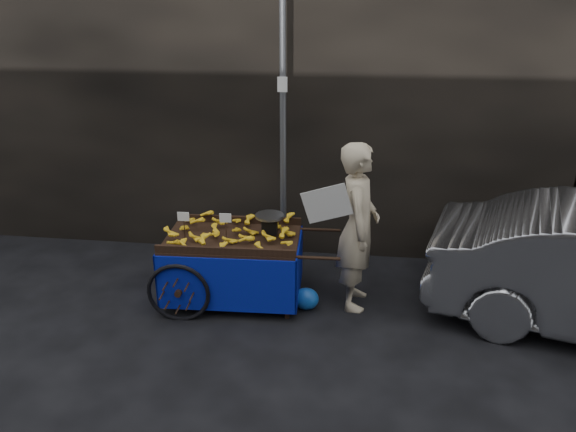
# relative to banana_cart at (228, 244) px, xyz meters

# --- Properties ---
(ground) EXTENTS (80.00, 80.00, 0.00)m
(ground) POSITION_rel_banana_cart_xyz_m (0.20, -0.22, -0.72)
(ground) COLOR black
(ground) RESTS_ON ground
(building_wall) EXTENTS (13.50, 2.00, 5.00)m
(building_wall) POSITION_rel_banana_cart_xyz_m (0.60, 2.38, 1.78)
(building_wall) COLOR black
(building_wall) RESTS_ON ground
(street_pole) EXTENTS (0.12, 0.10, 4.00)m
(street_pole) POSITION_rel_banana_cart_xyz_m (0.50, 1.08, 1.29)
(street_pole) COLOR slate
(street_pole) RESTS_ON ground
(banana_cart) EXTENTS (2.18, 1.12, 1.16)m
(banana_cart) POSITION_rel_banana_cart_xyz_m (0.00, 0.00, 0.00)
(banana_cart) COLOR black
(banana_cart) RESTS_ON ground
(vendor) EXTENTS (0.89, 0.72, 1.96)m
(vendor) POSITION_rel_banana_cart_xyz_m (1.49, 0.08, 0.26)
(vendor) COLOR tan
(vendor) RESTS_ON ground
(plastic_bag) EXTENTS (0.29, 0.24, 0.27)m
(plastic_bag) POSITION_rel_banana_cart_xyz_m (0.93, -0.14, -0.59)
(plastic_bag) COLOR #164FAB
(plastic_bag) RESTS_ON ground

